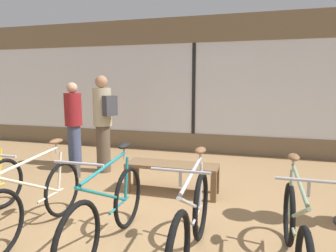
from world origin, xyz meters
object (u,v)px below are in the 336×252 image
Objects in this scene: display_bench at (172,169)px; bicycle_right at (192,223)px; bicycle_left at (35,200)px; bicycle_far_right at (295,233)px; customer_by_window at (74,122)px; bicycle_center at (108,212)px; customer_near_rack at (103,120)px.

bicycle_right is at bearing -69.10° from display_bench.
bicycle_left is 1.04× the size of bicycle_far_right.
bicycle_center is at bearing -51.50° from customer_by_window.
customer_near_rack is at bearing 118.64° from bicycle_center.
customer_near_rack is at bearing 143.51° from bicycle_far_right.
bicycle_left reaches higher than bicycle_far_right.
bicycle_right is 1.06× the size of bicycle_far_right.
bicycle_right is 1.25× the size of display_bench.
bicycle_left is 1.98m from display_bench.
bicycle_right is 1.82m from display_bench.
customer_near_rack reaches higher than bicycle_left.
bicycle_center is 3.42m from customer_by_window.
customer_near_rack is 0.84m from customer_by_window.
bicycle_center is (0.92, -0.06, 0.00)m from bicycle_left.
bicycle_far_right is at bearing -36.49° from customer_near_rack.
bicycle_right reaches higher than bicycle_center.
display_bench is 0.83× the size of customer_by_window.
customer_by_window is (-0.80, 0.25, -0.10)m from customer_near_rack.
bicycle_center is 1.70m from display_bench.
customer_by_window reaches higher than bicycle_far_right.
bicycle_left is 0.98× the size of bicycle_center.
bicycle_left is 1.02× the size of customer_by_window.
bicycle_left is at bearing -80.56° from customer_near_rack.
bicycle_center is 2.79m from customer_near_rack.
customer_near_rack is (-1.52, 0.71, 0.61)m from display_bench.
bicycle_right is (0.86, -0.02, 0.00)m from bicycle_center.
bicycle_center is 1.26× the size of display_bench.
bicycle_right is 3.30m from customer_near_rack.
customer_by_window reaches higher than display_bench.
bicycle_center reaches higher than display_bench.
display_bench is at bearing -22.52° from customer_by_window.
bicycle_left is 0.92m from bicycle_center.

